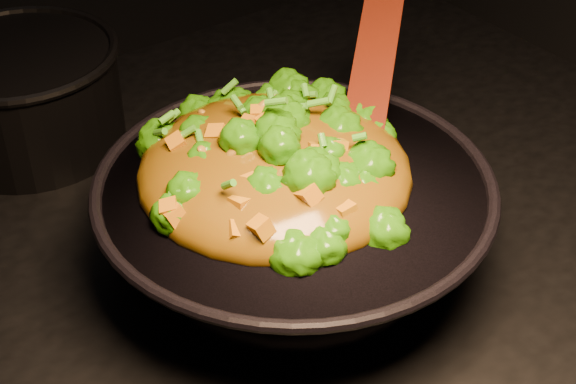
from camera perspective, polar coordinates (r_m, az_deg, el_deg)
wok at (r=0.85m, az=0.40°, el=-2.28°), size 0.40×0.40×0.10m
stir_fry at (r=0.81m, az=-0.90°, el=3.61°), size 0.30×0.30×0.09m
spatula at (r=0.91m, az=5.48°, el=7.66°), size 0.22×0.21×0.11m
back_pot at (r=1.08m, az=-16.60°, el=5.96°), size 0.24×0.24×0.13m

